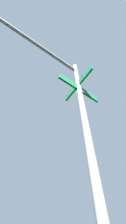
# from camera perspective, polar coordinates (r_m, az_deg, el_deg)

# --- Properties ---
(traffic_signal_near) EXTENTS (2.09, 2.83, 5.38)m
(traffic_signal_near) POSITION_cam_1_polar(r_m,az_deg,el_deg) (3.01, -13.34, 19.34)
(traffic_signal_near) COLOR slate
(traffic_signal_near) RESTS_ON ground_plane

